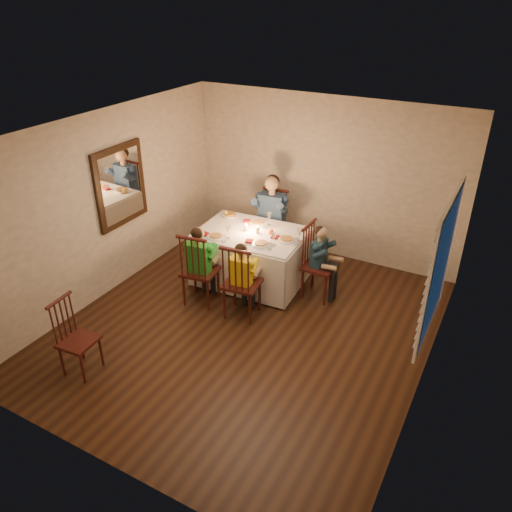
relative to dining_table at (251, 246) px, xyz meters
The scene contains 26 objects.
ground 1.35m from the dining_table, 63.76° to the right, with size 5.00×5.00×0.00m, color black.
wall_left 2.15m from the dining_table, 147.45° to the right, with size 0.02×5.00×2.60m, color silver.
wall_right 3.08m from the dining_table, 21.39° to the right, with size 0.02×5.00×2.60m, color silver.
wall_back 1.67m from the dining_table, 69.07° to the left, with size 4.50×0.02×2.60m, color silver.
ceiling 2.35m from the dining_table, 63.76° to the right, with size 5.00×5.00×0.00m, color white.
dining_table is the anchor object (origin of this frame).
chair_adult 1.05m from the dining_table, 97.07° to the left, with size 0.46×0.44×1.12m, color #37120F, non-canonical shape.
chair_near_left 1.09m from the dining_table, 112.04° to the right, with size 0.46×0.44×1.12m, color #37120F, non-canonical shape.
chair_near_right 1.09m from the dining_table, 68.59° to the right, with size 0.46×0.44×1.12m, color #37120F, non-canonical shape.
chair_end 1.22m from the dining_table, ahead, with size 0.46×0.44×1.12m, color #37120F, non-canonical shape.
chair_extra 2.89m from the dining_table, 105.19° to the right, with size 0.40×0.38×0.96m, color #37120F, non-canonical shape.
adult 1.05m from the dining_table, 97.07° to the left, with size 0.54×0.50×1.40m, color #324B7E, non-canonical shape.
child_green 1.09m from the dining_table, 112.04° to the right, with size 0.42×0.38×1.18m, color green, non-canonical shape.
child_yellow 1.09m from the dining_table, 68.59° to the right, with size 0.38×0.34×1.11m, color yellow, non-canonical shape.
child_teal 1.22m from the dining_table, ahead, with size 0.38×0.34×1.11m, color #1B3445, non-canonical shape.
setting_adult 0.38m from the dining_table, 99.67° to the left, with size 0.26×0.26×0.02m, color white.
setting_green 0.59m from the dining_table, 132.35° to the right, with size 0.26×0.26×0.02m, color white.
setting_yellow 0.49m from the dining_table, 41.85° to the right, with size 0.26×0.26×0.02m, color white.
setting_teal 0.63m from the dining_table, ahead, with size 0.26×0.26×0.02m, color white.
candle_left 0.30m from the dining_table, behind, with size 0.06×0.06×0.10m, color white.
candle_right 0.30m from the dining_table, ahead, with size 0.06×0.06×0.10m, color white.
squash 0.74m from the dining_table, 154.72° to the left, with size 0.09×0.09×0.09m, color yellow.
orange_fruit 0.41m from the dining_table, 14.03° to the left, with size 0.08×0.08×0.08m, color #E65B13.
serving_bowl 0.68m from the dining_table, 150.81° to the left, with size 0.22×0.22×0.05m, color white.
wall_mirror 2.07m from the dining_table, 154.73° to the right, with size 0.06×0.95×1.15m.
window_blinds 3.06m from the dining_table, 19.88° to the right, with size 0.07×1.34×1.54m.
Camera 1 is at (2.68, -4.65, 4.03)m, focal length 35.00 mm.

